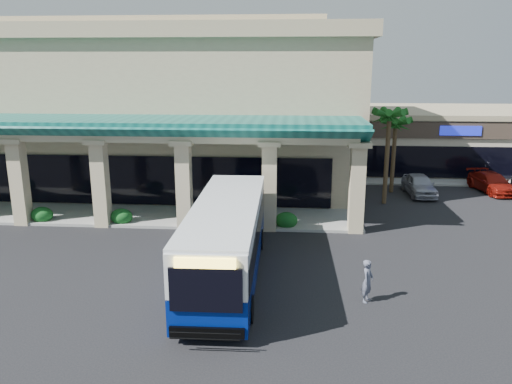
# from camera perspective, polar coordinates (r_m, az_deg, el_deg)

# --- Properties ---
(ground) EXTENTS (110.00, 110.00, 0.00)m
(ground) POSITION_cam_1_polar(r_m,az_deg,el_deg) (21.83, -3.15, -8.57)
(ground) COLOR black
(main_building) EXTENTS (30.80, 14.80, 11.35)m
(main_building) POSITION_cam_1_polar(r_m,az_deg,el_deg) (37.60, -12.42, 9.68)
(main_building) COLOR tan
(main_building) RESTS_ON ground
(arcade) EXTENTS (30.00, 6.20, 5.70)m
(arcade) POSITION_cam_1_polar(r_m,az_deg,el_deg) (29.34, -17.18, 2.59)
(arcade) COLOR #0D534D
(arcade) RESTS_ON ground
(strip_mall) EXTENTS (22.50, 12.50, 4.90)m
(strip_mall) POSITION_cam_1_polar(r_m,az_deg,el_deg) (46.92, 23.41, 5.72)
(strip_mall) COLOR beige
(strip_mall) RESTS_ON ground
(palm_0) EXTENTS (2.40, 2.40, 6.60)m
(palm_0) POSITION_cam_1_polar(r_m,az_deg,el_deg) (31.91, 14.77, 4.47)
(palm_0) COLOR #165418
(palm_0) RESTS_ON ground
(palm_1) EXTENTS (2.40, 2.40, 5.80)m
(palm_1) POSITION_cam_1_polar(r_m,az_deg,el_deg) (35.06, 15.48, 4.61)
(palm_1) COLOR #165418
(palm_1) RESTS_ON ground
(broadleaf_tree) EXTENTS (2.60, 2.60, 4.81)m
(broadleaf_tree) POSITION_cam_1_polar(r_m,az_deg,el_deg) (39.70, 11.24, 5.20)
(broadleaf_tree) COLOR #104716
(broadleaf_tree) RESTS_ON ground
(transit_bus) EXTENTS (2.78, 11.28, 3.14)m
(transit_bus) POSITION_cam_1_polar(r_m,az_deg,el_deg) (20.32, -3.35, -5.58)
(transit_bus) COLOR navy
(transit_bus) RESTS_ON ground
(pedestrian) EXTENTS (0.61, 0.70, 1.62)m
(pedestrian) POSITION_cam_1_polar(r_m,az_deg,el_deg) (18.97, 12.63, -9.89)
(pedestrian) COLOR #555A6C
(pedestrian) RESTS_ON ground
(car_silver) EXTENTS (1.81, 4.21, 1.42)m
(car_silver) POSITION_cam_1_polar(r_m,az_deg,el_deg) (35.18, 18.17, 0.80)
(car_silver) COLOR #A0A0AE
(car_silver) RESTS_ON ground
(car_red) EXTENTS (2.50, 4.72, 1.30)m
(car_red) POSITION_cam_1_polar(r_m,az_deg,el_deg) (37.89, 25.35, 0.97)
(car_red) COLOR maroon
(car_red) RESTS_ON ground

